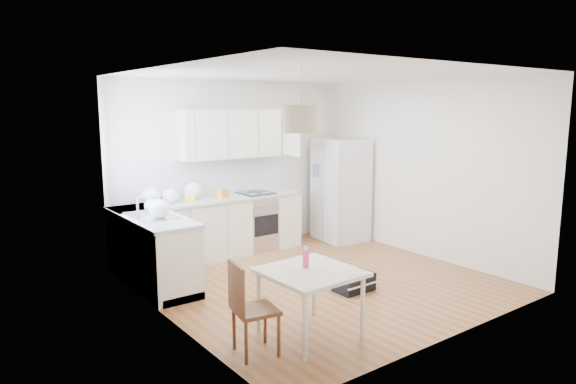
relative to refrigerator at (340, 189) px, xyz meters
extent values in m
plane|color=brown|center=(-1.74, -1.48, -0.87)|extent=(4.20, 4.20, 0.00)
plane|color=white|center=(-1.74, -1.48, 1.83)|extent=(4.20, 4.20, 0.00)
plane|color=white|center=(-1.74, 0.62, 0.48)|extent=(4.20, 0.00, 4.20)
plane|color=white|center=(-3.84, -1.48, 0.48)|extent=(0.00, 4.20, 4.20)
plane|color=white|center=(0.36, -1.48, 0.48)|extent=(0.00, 4.20, 4.20)
cube|color=#BFE0F9|center=(-3.83, -0.33, 0.88)|extent=(0.02, 1.00, 1.00)
cube|color=silver|center=(-2.34, 0.32, -0.43)|extent=(3.00, 0.60, 0.88)
cube|color=silver|center=(-3.54, -0.28, -0.43)|extent=(0.60, 1.80, 0.88)
cube|color=#A8AAAC|center=(-2.34, 0.32, 0.03)|extent=(3.02, 0.64, 0.04)
cube|color=#A8AAAC|center=(-3.54, -0.28, 0.03)|extent=(0.64, 1.82, 0.04)
cube|color=white|center=(-2.34, 0.62, 0.34)|extent=(3.00, 0.01, 0.58)
cube|color=white|center=(-3.83, -0.28, 0.34)|extent=(0.01, 1.80, 0.58)
cube|color=silver|center=(-1.89, 0.46, 1.00)|extent=(1.70, 0.32, 0.75)
cube|color=#BDB5A1|center=(-2.87, -2.71, -0.20)|extent=(0.90, 0.90, 0.04)
cylinder|color=silver|center=(-3.23, -3.09, -0.55)|extent=(0.05, 0.05, 0.65)
cylinder|color=silver|center=(-2.49, -3.07, -0.55)|extent=(0.05, 0.05, 0.65)
cylinder|color=silver|center=(-3.24, -2.35, -0.55)|extent=(0.05, 0.05, 0.65)
cylinder|color=silver|center=(-2.50, -2.33, -0.55)|extent=(0.05, 0.05, 0.65)
cylinder|color=#E03E5E|center=(-2.85, -2.62, -0.07)|extent=(0.07, 0.07, 0.22)
cube|color=black|center=(-1.60, -2.03, -0.76)|extent=(0.49, 0.32, 0.22)
cylinder|color=beige|center=(-2.84, -2.53, 1.31)|extent=(0.37, 0.37, 0.27)
ellipsoid|color=white|center=(-3.26, 0.39, 0.17)|extent=(0.27, 0.23, 0.24)
ellipsoid|color=white|center=(-3.00, 0.32, 0.15)|extent=(0.24, 0.20, 0.21)
ellipsoid|color=white|center=(-2.58, 0.43, 0.17)|extent=(0.28, 0.24, 0.26)
ellipsoid|color=white|center=(-3.44, -0.07, 0.13)|extent=(0.19, 0.16, 0.17)
ellipsoid|color=white|center=(-3.51, -0.51, 0.16)|extent=(0.26, 0.22, 0.24)
cube|color=orange|center=(-2.15, 0.31, 0.11)|extent=(0.21, 0.17, 0.12)
cube|color=yellow|center=(-2.70, 0.32, 0.10)|extent=(0.17, 0.13, 0.10)
cube|color=red|center=(-3.14, 0.41, 0.10)|extent=(0.17, 0.13, 0.10)
camera|label=1|loc=(-5.95, -6.51, 1.43)|focal=32.00mm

